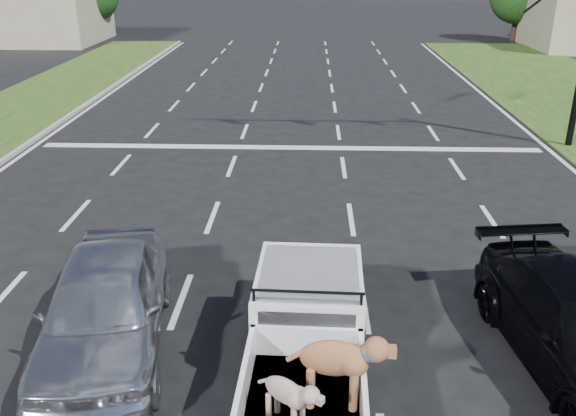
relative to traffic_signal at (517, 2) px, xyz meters
name	(u,v)px	position (x,y,z in m)	size (l,w,h in m)	color
ground	(272,302)	(-7.20, -10.50, -4.73)	(160.00, 160.00, 0.00)	black
road_markings	(286,182)	(-7.20, -3.94, -4.72)	(17.75, 60.00, 0.01)	silver
traffic_signal	(517,2)	(0.00, 0.00, 0.00)	(9.11, 0.31, 7.00)	black
building_left	(29,11)	(-27.20, 25.50, -2.53)	(10.00, 8.00, 4.40)	tan
pickup_truck	(308,349)	(-6.50, -13.14, -3.87)	(2.02, 4.85, 1.80)	black
silver_sedan	(104,306)	(-9.86, -12.02, -3.91)	(1.92, 4.78, 1.63)	silver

